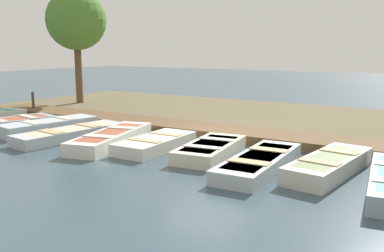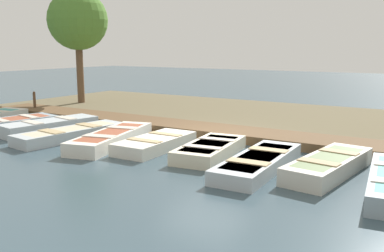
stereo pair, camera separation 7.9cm
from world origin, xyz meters
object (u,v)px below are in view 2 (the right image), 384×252
(rowboat_8, at_px, (329,165))
(mooring_post_near, at_px, (35,102))
(rowboat_4, at_px, (112,138))
(rowboat_2, at_px, (50,126))
(rowboat_5, at_px, (155,143))
(rowboat_6, at_px, (210,149))
(rowboat_1, at_px, (15,123))
(rowboat_3, at_px, (71,133))
(park_tree_far_left, at_px, (78,21))
(rowboat_7, at_px, (259,162))

(rowboat_8, bearing_deg, mooring_post_near, -93.02)
(rowboat_4, distance_m, rowboat_8, 6.22)
(rowboat_2, xyz_separation_m, rowboat_5, (0.09, 4.47, -0.04))
(rowboat_8, bearing_deg, rowboat_6, -82.58)
(rowboat_1, height_order, rowboat_3, rowboat_1)
(rowboat_1, distance_m, park_tree_far_left, 6.98)
(rowboat_1, xyz_separation_m, mooring_post_near, (-2.62, -2.23, 0.30))
(rowboat_3, distance_m, rowboat_4, 1.59)
(rowboat_4, bearing_deg, rowboat_3, -100.00)
(rowboat_3, bearing_deg, park_tree_far_left, -129.05)
(rowboat_3, bearing_deg, rowboat_7, 96.80)
(rowboat_2, xyz_separation_m, mooring_post_near, (-2.47, -3.88, 0.27))
(rowboat_5, relative_size, rowboat_6, 0.95)
(rowboat_6, relative_size, mooring_post_near, 2.92)
(rowboat_2, height_order, rowboat_7, rowboat_2)
(rowboat_2, height_order, mooring_post_near, mooring_post_near)
(rowboat_3, height_order, rowboat_6, rowboat_6)
(rowboat_1, distance_m, mooring_post_near, 3.45)
(rowboat_5, height_order, rowboat_7, rowboat_5)
(rowboat_7, relative_size, mooring_post_near, 3.65)
(rowboat_8, bearing_deg, rowboat_2, -82.26)
(rowboat_2, height_order, rowboat_8, rowboat_2)
(rowboat_3, distance_m, mooring_post_near, 6.03)
(rowboat_7, height_order, mooring_post_near, mooring_post_near)
(park_tree_far_left, bearing_deg, rowboat_5, 57.74)
(rowboat_4, bearing_deg, rowboat_7, 74.46)
(rowboat_5, xyz_separation_m, rowboat_8, (-0.14, 4.76, 0.03))
(rowboat_2, bearing_deg, rowboat_4, 95.05)
(rowboat_2, xyz_separation_m, rowboat_8, (-0.05, 9.23, -0.01))
(rowboat_6, distance_m, mooring_post_near, 10.33)
(rowboat_3, distance_m, rowboat_8, 7.82)
(rowboat_1, bearing_deg, rowboat_6, 102.27)
(rowboat_8, height_order, mooring_post_near, mooring_post_near)
(rowboat_3, bearing_deg, rowboat_1, -87.00)
(rowboat_3, height_order, rowboat_5, same)
(rowboat_6, bearing_deg, mooring_post_near, -110.71)
(rowboat_3, bearing_deg, rowboat_6, 102.50)
(rowboat_3, distance_m, rowboat_7, 6.31)
(rowboat_7, bearing_deg, mooring_post_near, -106.34)
(rowboat_1, xyz_separation_m, park_tree_far_left, (-5.36, -2.27, 3.86))
(rowboat_5, bearing_deg, rowboat_4, -83.50)
(mooring_post_near, distance_m, park_tree_far_left, 4.50)
(rowboat_8, xyz_separation_m, mooring_post_near, (-2.42, -13.11, 0.28))
(rowboat_1, xyz_separation_m, rowboat_2, (-0.15, 1.65, 0.03))
(rowboat_1, relative_size, rowboat_2, 0.88)
(mooring_post_near, xyz_separation_m, park_tree_far_left, (-2.74, -0.04, 3.56))
(rowboat_3, bearing_deg, rowboat_2, -97.82)
(rowboat_3, xyz_separation_m, mooring_post_near, (-2.85, -5.30, 0.31))
(rowboat_7, bearing_deg, park_tree_far_left, -118.16)
(rowboat_1, relative_size, rowboat_3, 0.80)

